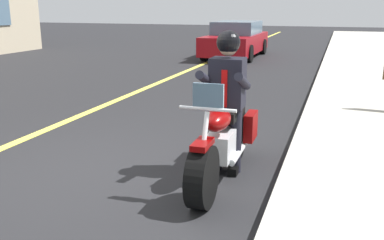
# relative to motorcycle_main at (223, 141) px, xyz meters

# --- Properties ---
(ground_plane) EXTENTS (80.00, 80.00, 0.00)m
(ground_plane) POSITION_rel_motorcycle_main_xyz_m (0.36, -1.31, -0.45)
(ground_plane) COLOR black
(motorcycle_main) EXTENTS (2.21, 0.61, 1.26)m
(motorcycle_main) POSITION_rel_motorcycle_main_xyz_m (0.00, 0.00, 0.00)
(motorcycle_main) COLOR black
(motorcycle_main) RESTS_ON ground_plane
(rider_main) EXTENTS (0.62, 0.55, 1.74)m
(rider_main) POSITION_rel_motorcycle_main_xyz_m (-0.19, -0.01, 0.58)
(rider_main) COLOR black
(rider_main) RESTS_ON ground_plane
(car_silver) EXTENTS (4.60, 1.92, 1.40)m
(car_silver) POSITION_rel_motorcycle_main_xyz_m (-12.24, -2.73, 0.24)
(car_silver) COLOR maroon
(car_silver) RESTS_ON ground_plane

